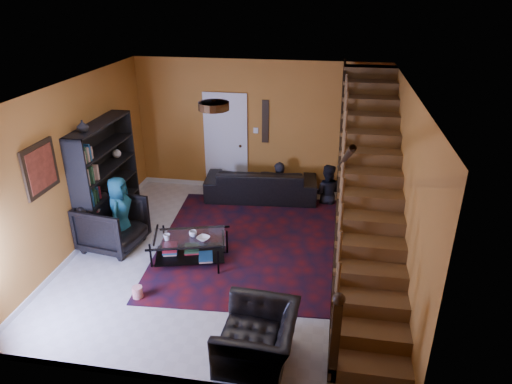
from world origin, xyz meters
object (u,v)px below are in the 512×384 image
at_px(bookshelf, 107,179).
at_px(armchair_left, 113,224).
at_px(sofa, 261,183).
at_px(armchair_right, 257,339).
at_px(coffee_table, 190,247).

distance_m(bookshelf, armchair_left, 0.92).
bearing_deg(sofa, armchair_left, 42.34).
bearing_deg(bookshelf, armchair_left, -61.76).
distance_m(armchair_left, armchair_right, 3.60).
relative_size(bookshelf, armchair_left, 2.11).
bearing_deg(armchair_left, sofa, -34.10).
relative_size(armchair_left, armchair_right, 0.92).
xyz_separation_m(armchair_left, armchair_right, (2.86, -2.19, -0.10)).
height_order(armchair_left, coffee_table, armchair_left).
distance_m(bookshelf, coffee_table, 2.09).
relative_size(bookshelf, coffee_table, 1.54).
xyz_separation_m(sofa, armchair_right, (0.67, -4.55, -0.00)).
height_order(bookshelf, sofa, bookshelf).
bearing_deg(sofa, armchair_right, 93.54).
xyz_separation_m(sofa, coffee_table, (-0.77, -2.57, -0.08)).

